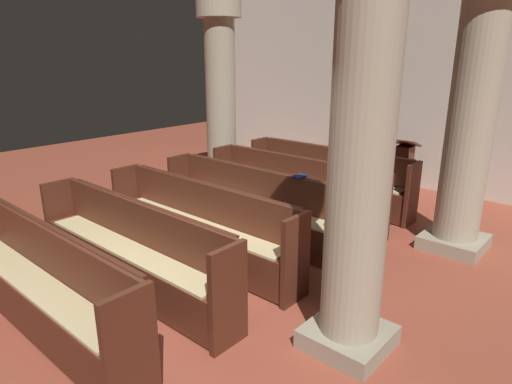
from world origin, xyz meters
TOP-DOWN VIEW (x-y plane):
  - ground_plane at (0.00, 0.00)m, footprint 19.20×19.20m
  - back_wall at (0.00, 6.08)m, footprint 10.00×0.16m
  - pew_row_0 at (-0.66, 3.95)m, footprint 3.13×0.47m
  - pew_row_1 at (-0.66, 2.95)m, footprint 3.13×0.46m
  - pew_row_2 at (-0.66, 1.95)m, footprint 3.13×0.46m
  - pew_row_3 at (-0.66, 0.96)m, footprint 3.13×0.47m
  - pew_row_4 at (-0.66, -0.04)m, footprint 3.13×0.46m
  - pew_row_5 at (-0.66, -1.03)m, footprint 3.13×0.46m
  - pillar_aisle_side at (1.68, 3.49)m, footprint 0.84×0.84m
  - pillar_far_side at (-2.96, 3.64)m, footprint 0.84×0.84m
  - pillar_aisle_rear at (1.68, 0.65)m, footprint 0.75×0.75m
  - lectern at (0.15, 5.22)m, footprint 0.48×0.45m
  - hymn_book at (0.04, 2.14)m, footprint 0.13×0.19m
  - kneeler_box_navy at (1.21, 1.44)m, footprint 0.39×0.27m

SIDE VIEW (x-z plane):
  - ground_plane at x=0.00m, z-range 0.00..0.00m
  - kneeler_box_navy at x=1.21m, z-range 0.00..0.22m
  - lectern at x=0.15m, z-range -0.09..0.99m
  - pew_row_0 at x=-0.66m, z-range 0.03..1.02m
  - pew_row_1 at x=-0.66m, z-range 0.03..1.02m
  - pew_row_2 at x=-0.66m, z-range 0.03..1.02m
  - pew_row_3 at x=-0.66m, z-range 0.03..1.02m
  - pew_row_4 at x=-0.66m, z-range 0.03..1.02m
  - pew_row_5 at x=-0.66m, z-range 0.03..1.02m
  - hymn_book at x=0.04m, z-range 0.99..1.01m
  - pillar_aisle_rear at x=1.68m, z-range 0.07..3.55m
  - pillar_aisle_side at x=1.68m, z-range 0.07..3.55m
  - pillar_far_side at x=-2.96m, z-range 0.07..3.55m
  - back_wall at x=0.00m, z-range 0.00..4.50m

